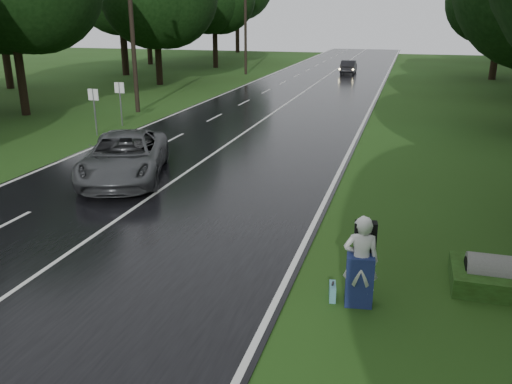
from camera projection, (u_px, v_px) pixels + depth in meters
The scene contains 16 objects.
ground at pixel (45, 271), 12.94m from camera, with size 160.00×160.00×0.00m, color #214614.
road at pixel (262, 121), 31.15m from camera, with size 12.00×140.00×0.04m, color black.
lane_center at pixel (262, 120), 31.14m from camera, with size 0.12×140.00×0.01m, color silver.
grey_car at pixel (124, 156), 19.87m from camera, with size 2.81×6.09×1.69m, color #424547.
far_car at pixel (349, 67), 55.60m from camera, with size 1.45×4.15×1.37m, color black.
hitchhiker at pixel (361, 264), 11.16m from camera, with size 0.81×0.75×2.06m.
suitcase at pixel (332, 292), 11.63m from camera, with size 0.14×0.47×0.34m, color teal.
culvert at pixel (500, 288), 12.11m from camera, with size 0.80×0.80×1.59m, color slate.
utility_pole_mid at pixel (138, 112), 34.00m from camera, with size 1.80×0.28×9.82m, color black, non-canonical shape.
utility_pole_far at pixel (246, 74), 55.44m from camera, with size 1.80×0.28×9.81m, color black, non-canonical shape.
road_sign_a at pixel (97, 135), 27.42m from camera, with size 0.57×0.10×2.39m, color white, non-canonical shape.
road_sign_b at pixel (122, 126), 29.77m from camera, with size 0.58×0.10×2.42m, color white, non-canonical shape.
tree_left_d at pixel (26, 115), 33.02m from camera, with size 8.89×8.89×13.89m, color black, non-canonical shape.
tree_left_e at pixel (160, 84), 47.32m from camera, with size 8.07×8.07×12.60m, color black, non-canonical shape.
tree_left_f at pixel (216, 68), 62.44m from camera, with size 9.03×9.03×14.11m, color black, non-canonical shape.
tree_right_f at pixel (492, 80), 50.88m from camera, with size 8.20×8.20×12.82m, color black, non-canonical shape.
Camera 1 is at (8.20, -9.76, 5.96)m, focal length 37.09 mm.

